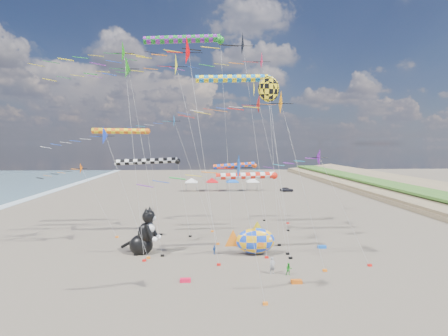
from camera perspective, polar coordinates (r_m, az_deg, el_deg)
name	(u,v)px	position (r m, az deg, el deg)	size (l,w,h in m)	color
ground	(249,301)	(27.68, 4.05, -20.86)	(260.00, 260.00, 0.00)	brown
delta_kite_0	(268,106)	(31.16, 7.19, 10.09)	(13.06, 2.41, 16.44)	orange
delta_kite_1	(255,105)	(45.90, 5.14, 10.15)	(13.85, 2.80, 18.21)	red
delta_kite_2	(127,71)	(37.11, -15.61, 15.06)	(10.40, 2.40, 20.32)	#1A7C17
delta_kite_3	(219,171)	(24.31, -0.87, -0.42)	(9.00, 2.00, 11.08)	#0844B7
delta_kite_4	(173,70)	(40.46, -8.31, 15.62)	(13.23, 2.68, 21.40)	#FFFB21
delta_kite_5	(191,51)	(33.66, -5.45, 18.44)	(10.78, 2.91, 21.70)	#F20207
delta_kite_6	(83,172)	(45.77, -22.09, -0.58)	(8.11, 1.56, 9.40)	#EC5B09
delta_kite_7	(316,161)	(33.21, 14.77, 1.15)	(10.38, 1.80, 11.32)	#7517A4
delta_kite_8	(231,49)	(41.79, 1.18, 18.89)	(15.56, 2.78, 24.04)	black
delta_kite_9	(169,123)	(45.60, -8.90, 7.28)	(11.15, 1.79, 15.58)	#268DE0
delta_kite_10	(256,62)	(51.23, 5.23, 16.91)	(15.90, 2.75, 24.76)	#E02349
delta_kite_11	(106,138)	(36.31, -18.77, 4.66)	(9.46, 2.01, 13.50)	blue
delta_kite_12	(105,55)	(36.36, -18.85, 17.05)	(10.67, 2.20, 21.41)	#1D9212
windsock_0	(186,40)	(43.40, -6.15, 20.07)	(10.53, 0.96, 24.22)	#177F23
windsock_1	(236,79)	(39.41, 1.97, 14.28)	(9.60, 0.86, 19.17)	blue
windsock_2	(249,176)	(35.88, 4.06, -1.35)	(7.73, 0.71, 8.70)	red
windsock_3	(123,132)	(45.16, -16.13, 5.72)	(8.41, 0.74, 13.56)	orange
windsock_4	(150,162)	(43.58, -12.06, 1.02)	(9.23, 0.72, 9.84)	black
windsock_5	(237,166)	(51.78, 2.06, 0.36)	(7.84, 0.72, 8.76)	#E74810
angelfish_kite	(267,90)	(37.05, 6.99, 12.47)	(3.74, 3.02, 18.57)	yellow
cat_inflatable	(144,230)	(38.31, -12.99, -9.86)	(3.74, 1.87, 5.05)	black
fish_inflatable	(255,241)	(37.21, 5.08, -11.72)	(5.38, 2.00, 3.63)	blue
person_adult	(272,266)	(32.63, 7.89, -15.50)	(0.56, 0.37, 1.53)	gray
child_green	(289,269)	(32.62, 10.54, -15.93)	(0.54, 0.42, 1.10)	#1C921F
child_blue	(214,250)	(37.74, -1.59, -13.18)	(0.57, 0.24, 0.98)	#234DA7
kite_bag_0	(322,247)	(41.32, 15.69, -12.28)	(0.90, 0.44, 0.30)	blue
kite_bag_1	(296,282)	(31.17, 11.75, -17.70)	(0.90, 0.44, 0.30)	#DB5E12
kite_bag_2	(185,280)	(31.02, -6.33, -17.75)	(0.90, 0.44, 0.30)	red
tent_row	(222,178)	(85.45, -0.29, -1.70)	(19.20, 4.20, 3.80)	white
parked_car	(287,189)	(86.09, 10.19, -3.46)	(1.29, 3.20, 1.09)	#26262D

